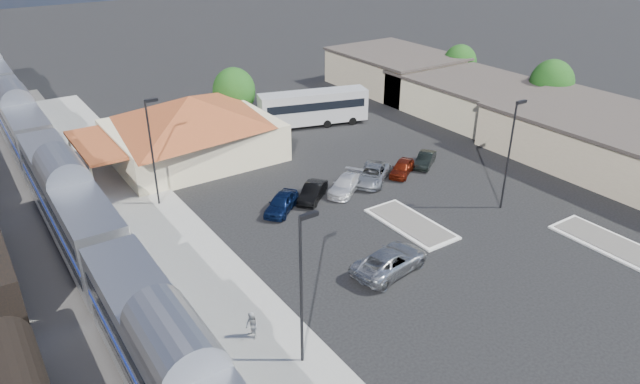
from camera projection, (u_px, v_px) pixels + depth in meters
ground at (388, 252)px, 40.55m from camera, size 280.00×280.00×0.00m
railbed at (50, 294)px, 35.95m from camera, size 16.00×100.00×0.12m
platform at (196, 264)px, 38.96m from camera, size 5.50×92.00×0.18m
passenger_train at (70, 207)px, 40.53m from camera, size 3.00×104.00×5.55m
station_depot at (191, 127)px, 54.73m from camera, size 18.35×12.24×6.20m
buildings_east at (498, 104)px, 64.21m from camera, size 14.40×51.40×4.80m
traffic_island_south at (411, 223)px, 44.00m from camera, size 3.30×7.50×0.21m
traffic_island_north at (606, 242)px, 41.58m from camera, size 3.30×7.50×0.21m
lamp_plat_s at (303, 280)px, 28.26m from camera, size 1.08×0.25×9.00m
lamp_plat_n at (152, 145)px, 44.63m from camera, size 1.08×0.25×9.00m
lamp_lot at (511, 147)px, 44.26m from camera, size 1.08×0.25×9.00m
tree_east_b at (551, 83)px, 64.66m from camera, size 4.94×4.94×6.96m
tree_east_c at (460, 63)px, 75.27m from camera, size 4.41×4.41×6.21m
tree_depot at (234, 91)px, 62.59m from camera, size 4.71×4.71×6.63m
suv at (390, 261)px, 38.00m from camera, size 6.26×3.70×1.63m
coach_bus at (313, 106)px, 63.47m from camera, size 12.41×5.84×3.90m
person_b at (252, 326)px, 31.74m from camera, size 0.68×0.85×1.68m
parked_car_a at (281, 203)px, 45.70m from camera, size 4.49×4.07×1.48m
parked_car_b at (313, 192)px, 47.54m from camera, size 4.20×3.82×1.39m
parked_car_c at (346, 184)px, 48.93m from camera, size 5.03×4.24×1.38m
parked_car_d at (373, 174)px, 50.74m from camera, size 5.60×5.08×1.45m
parked_car_e at (402, 168)px, 52.14m from camera, size 4.15×3.47×1.34m
parked_car_f at (425, 159)px, 53.98m from camera, size 3.96×3.29×1.28m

